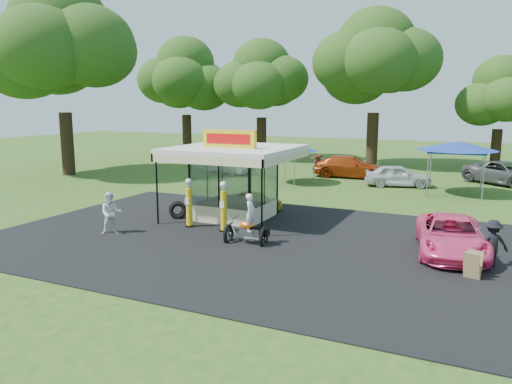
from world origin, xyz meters
TOP-DOWN VIEW (x-y plane):
  - ground at (0.00, 0.00)m, footprint 120.00×120.00m
  - asphalt_apron at (0.00, 2.00)m, footprint 20.00×14.00m
  - gas_station_kiosk at (-2.00, 4.99)m, footprint 5.40×5.40m
  - gas_pump_left at (-3.00, 2.63)m, footprint 0.40×0.40m
  - gas_pump_right at (-1.26, 2.58)m, footprint 0.40×0.40m
  - motorcycle at (0.52, 1.32)m, footprint 1.77×0.97m
  - spare_tires at (-4.41, 3.80)m, footprint 1.04×0.92m
  - a_frame_sign at (8.44, 0.78)m, footprint 0.54×0.57m
  - kiosk_car at (-2.00, 7.20)m, footprint 2.82×1.13m
  - pink_sedan at (7.63, 3.30)m, footprint 3.05×5.21m
  - spectator_west at (-5.32, 0.30)m, footprint 1.09×1.07m
  - spectator_east_a at (8.96, 2.37)m, footprint 1.16×0.88m
  - bg_car_a at (-9.71, 18.23)m, footprint 4.77×2.52m
  - bg_car_b at (-0.46, 20.20)m, footprint 5.51×2.50m
  - bg_car_c at (3.36, 17.57)m, footprint 4.48×2.71m
  - bg_car_d at (9.74, 21.30)m, footprint 6.00×5.43m
  - tent_west at (-3.54, 15.89)m, footprint 3.82×3.82m
  - tent_east at (6.91, 16.12)m, footprint 4.52×4.52m
  - oak_far_a at (-19.72, 28.30)m, footprint 9.85×9.85m
  - oak_far_b at (-11.38, 28.52)m, footprint 9.27×9.27m
  - oak_far_c at (-0.52, 27.53)m, footprint 10.91×10.91m
  - oak_far_d at (9.10, 30.55)m, footprint 7.54×7.54m
  - oak_near at (-20.11, 12.53)m, footprint 11.99×11.99m

SIDE VIEW (x-z plane):
  - ground at x=0.00m, z-range 0.00..0.00m
  - asphalt_apron at x=0.00m, z-range 0.00..0.04m
  - spare_tires at x=-4.41m, z-range -0.01..0.83m
  - a_frame_sign at x=8.44m, z-range 0.01..0.89m
  - kiosk_car at x=-2.00m, z-range 0.00..0.96m
  - pink_sedan at x=7.63m, z-range 0.00..1.36m
  - bg_car_c at x=3.36m, z-range 0.00..1.43m
  - bg_car_a at x=-9.71m, z-range 0.00..1.49m
  - bg_car_d at x=9.74m, z-range 0.00..1.55m
  - bg_car_b at x=-0.46m, z-range 0.00..1.57m
  - spectator_east_a at x=8.96m, z-range 0.00..1.59m
  - motorcycle at x=0.52m, z-range -0.23..1.83m
  - spectator_west at x=-5.32m, z-range 0.00..1.77m
  - gas_pump_left at x=-3.00m, z-range -0.04..2.12m
  - gas_pump_right at x=-1.26m, z-range -0.04..2.12m
  - gas_station_kiosk at x=-2.00m, z-range -0.31..3.87m
  - tent_west at x=-3.54m, z-range 1.08..3.75m
  - tent_east at x=6.91m, z-range 1.28..4.44m
  - oak_far_d at x=9.10m, z-range 1.23..10.21m
  - oak_far_b at x=-11.38m, z-range 1.53..12.59m
  - oak_far_a at x=-19.72m, z-range 1.59..13.27m
  - oak_far_c at x=-0.52m, z-range 1.73..14.59m
  - oak_near at x=-20.11m, z-range 1.75..15.55m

